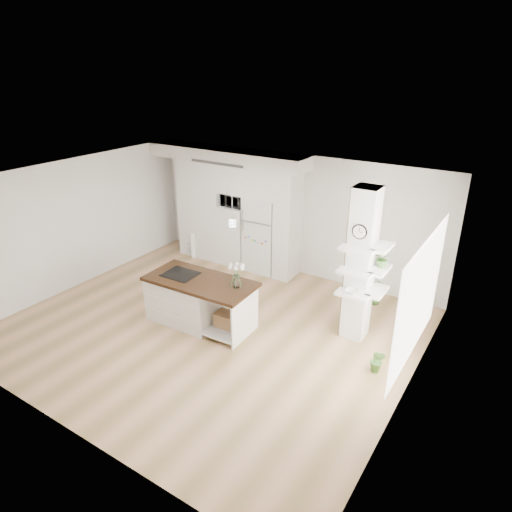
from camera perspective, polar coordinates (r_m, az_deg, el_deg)
The scene contains 14 objects.
floor at distance 8.50m, azimuth -5.72°, elevation -8.86°, with size 7.00×6.00×0.01m, color tan.
room at distance 7.68m, azimuth -6.27°, elevation 2.94°, with size 7.04×6.04×2.72m.
cabinet_wall at distance 10.64m, azimuth -3.33°, elevation 6.88°, with size 4.00×0.71×2.70m.
refrigerator at distance 10.36m, azimuth 0.95°, elevation 2.77°, with size 0.78×0.69×1.75m.
column at distance 7.72m, azimuth 13.29°, elevation -1.49°, with size 0.69×0.90×2.70m.
window at distance 6.68m, azimuth 19.77°, elevation -4.96°, with size 2.40×2.40×0.00m, color white.
pendant_light at distance 6.83m, azimuth 5.67°, elevation 2.71°, with size 0.12×0.12×0.10m, color white.
kitchen_island at distance 8.52m, azimuth -8.08°, elevation -5.23°, with size 2.04×1.02×1.47m.
bookshelf at distance 11.52m, azimuth -7.93°, elevation 1.57°, with size 0.62×0.50×0.64m.
floor_plant_a at distance 7.50m, azimuth 14.95°, elevation -12.56°, with size 0.24×0.19×0.43m, color #3D6C2B.
floor_plant_b at distance 9.43m, azimuth 14.67°, elevation -4.47°, with size 0.26×0.26×0.47m, color #3D6C2B.
microwave at distance 10.48m, azimuth -2.70°, elevation 7.01°, with size 0.54×0.37×0.30m, color #2D2D2D.
shelf_plant at distance 7.74m, azimuth 15.58°, elevation -0.29°, with size 0.27×0.23×0.30m, color #3D6C2B.
decor_bowl at distance 7.70m, azimuth 11.91°, elevation -4.34°, with size 0.22×0.22×0.05m, color white.
Camera 1 is at (4.57, -5.57, 4.51)m, focal length 32.00 mm.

